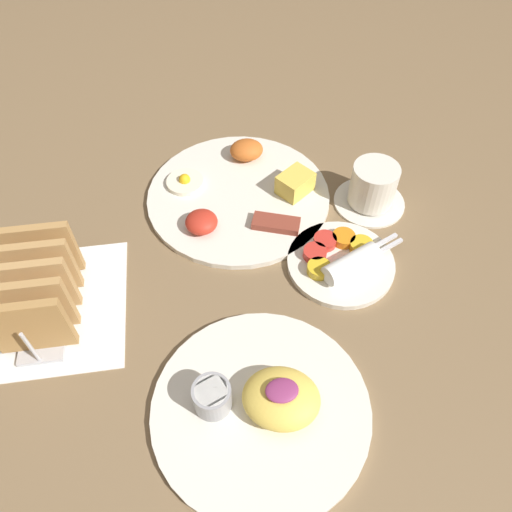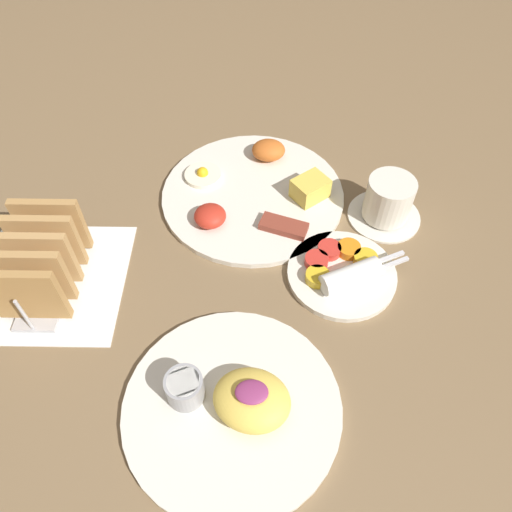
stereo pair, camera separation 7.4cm
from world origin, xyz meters
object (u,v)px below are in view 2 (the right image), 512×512
plate_condiments (342,271)px  toast_rack (40,260)px  plate_breakfast (255,192)px  coffee_cup (388,202)px  plate_foreground (233,404)px

plate_condiments → toast_rack: (-0.44, -0.02, 0.04)m
plate_breakfast → plate_condiments: (0.14, -0.17, 0.00)m
plate_breakfast → coffee_cup: (0.22, -0.05, 0.03)m
plate_breakfast → coffee_cup: size_ratio=2.60×
plate_foreground → plate_condiments: bearing=53.4°
plate_condiments → toast_rack: 0.44m
plate_foreground → coffee_cup: 0.41m
plate_breakfast → coffee_cup: bearing=-12.0°
plate_breakfast → plate_foreground: bearing=-93.0°
plate_breakfast → plate_condiments: bearing=-51.5°
toast_rack → coffee_cup: toast_rack is taller
plate_breakfast → plate_foreground: plate_foreground is taller
toast_rack → plate_condiments: bearing=2.2°
toast_rack → coffee_cup: size_ratio=1.50×
plate_foreground → toast_rack: bearing=145.7°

